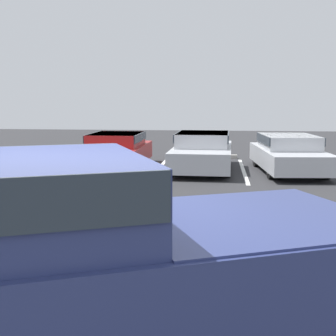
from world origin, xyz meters
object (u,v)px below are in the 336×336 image
Objects in this scene: pickup_truck at (51,273)px; wheel_stop_curb at (212,156)px; parked_sedan_c at (289,152)px; parked_sedan_b at (203,150)px; parked_sedan_a at (116,150)px.

pickup_truck reaches higher than wheel_stop_curb.
wheel_stop_curb is (1.08, 14.79, -0.86)m from pickup_truck.
pickup_truck is 1.37× the size of parked_sedan_c.
pickup_truck is 12.03m from parked_sedan_c.
parked_sedan_b is at bearing 62.26° from pickup_truck.
parked_sedan_c is at bearing 87.95° from parked_sedan_a.
parked_sedan_c is (2.72, -0.17, -0.02)m from parked_sedan_b.
parked_sedan_c is 2.26× the size of wheel_stop_curb.
pickup_truck reaches higher than parked_sedan_c.
parked_sedan_b reaches higher than parked_sedan_a.
parked_sedan_a is at bearing -135.77° from wheel_stop_curb.
parked_sedan_b is at bearing -94.76° from wheel_stop_curb.
wheel_stop_curb is (3.14, 3.06, -0.56)m from parked_sedan_a.
parked_sedan_c reaches higher than wheel_stop_curb.
parked_sedan_a is at bearing 76.23° from pickup_truck.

